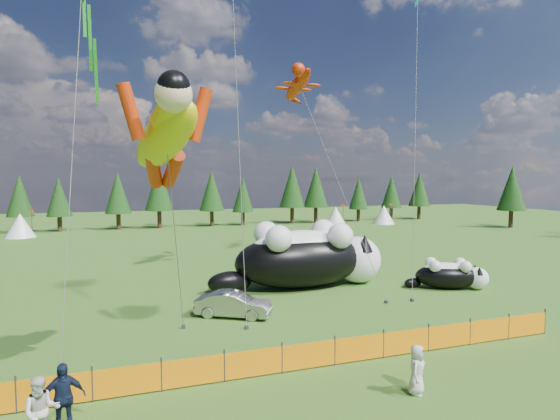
% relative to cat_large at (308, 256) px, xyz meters
% --- Properties ---
extents(ground, '(160.00, 160.00, 0.00)m').
position_rel_cat_large_xyz_m(ground, '(-4.52, -8.00, -1.93)').
color(ground, '#183B0A').
rests_on(ground, ground).
extents(safety_fence, '(22.06, 0.06, 1.10)m').
position_rel_cat_large_xyz_m(safety_fence, '(-4.52, -11.00, -1.42)').
color(safety_fence, '#262626').
rests_on(safety_fence, ground).
extents(tree_line, '(90.00, 4.00, 8.00)m').
position_rel_cat_large_xyz_m(tree_line, '(-4.52, 37.00, 2.07)').
color(tree_line, black).
rests_on(tree_line, ground).
extents(festival_tents, '(50.00, 3.20, 2.80)m').
position_rel_cat_large_xyz_m(festival_tents, '(6.48, 32.00, -0.53)').
color(festival_tents, white).
rests_on(festival_tents, ground).
extents(cat_large, '(11.21, 4.01, 4.05)m').
position_rel_cat_large_xyz_m(cat_large, '(0.00, 0.00, 0.00)').
color(cat_large, black).
rests_on(cat_large, ground).
extents(cat_small, '(4.77, 3.20, 1.83)m').
position_rel_cat_large_xyz_m(cat_small, '(8.05, -3.25, -1.06)').
color(cat_small, black).
rests_on(cat_small, ground).
extents(car, '(3.85, 2.93, 1.22)m').
position_rel_cat_large_xyz_m(car, '(-5.72, -4.35, -1.32)').
color(car, '#A7A6AB').
rests_on(car, ground).
extents(spectator_b, '(0.93, 0.63, 1.79)m').
position_rel_cat_large_xyz_m(spectator_b, '(-12.53, -12.97, -1.03)').
color(spectator_b, beige).
rests_on(spectator_b, ground).
extents(spectator_c, '(1.20, 0.76, 1.90)m').
position_rel_cat_large_xyz_m(spectator_c, '(-12.11, -12.52, -0.98)').
color(spectator_c, '#121B31').
rests_on(spectator_c, ground).
extents(spectator_e, '(0.89, 0.88, 1.55)m').
position_rel_cat_large_xyz_m(spectator_e, '(-2.03, -13.69, -1.15)').
color(spectator_e, beige).
rests_on(spectator_e, ground).
extents(superhero_kite, '(5.60, 7.01, 10.66)m').
position_rel_cat_large_xyz_m(superhero_kite, '(-9.15, -9.32, 6.19)').
color(superhero_kite, '#D6C60B').
rests_on(superhero_kite, ground).
extents(gecko_kite, '(3.16, 14.12, 17.41)m').
position_rel_cat_large_xyz_m(gecko_kite, '(1.63, 6.15, 11.76)').
color(gecko_kite, red).
rests_on(gecko_kite, ground).
extents(diamond_kite_b, '(5.34, 7.40, 20.79)m').
position_rel_cat_large_xyz_m(diamond_kite_b, '(8.71, 1.54, 16.24)').
color(diamond_kite_b, '#0C8891').
rests_on(diamond_kite_b, ground).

